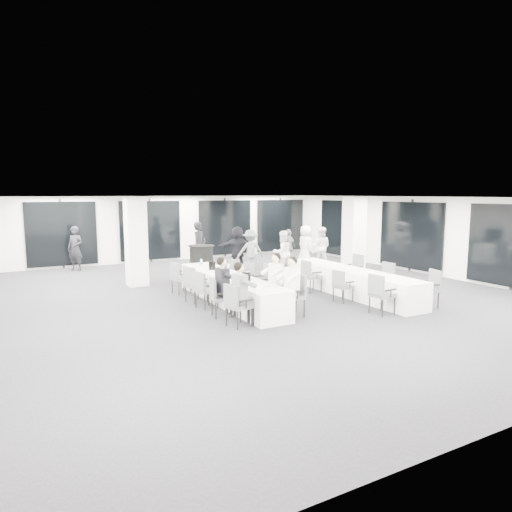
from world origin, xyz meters
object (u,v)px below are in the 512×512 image
at_px(chair_main_right_fourth, 246,277).
at_px(standing_guest_f, 237,245).
at_px(banquet_table_side, 352,282).
at_px(chair_main_right_second, 279,287).
at_px(chair_side_right_near, 430,286).
at_px(standing_guest_b, 282,249).
at_px(chair_side_left_mid, 341,284).
at_px(chair_side_right_far, 354,268).
at_px(chair_side_left_near, 380,292).
at_px(chair_main_right_far, 231,272).
at_px(chair_side_left_far, 310,274).
at_px(chair_main_left_second, 218,295).
at_px(cocktail_table, 202,263).
at_px(chair_main_left_near, 236,303).
at_px(chair_main_right_near, 296,292).
at_px(ice_bucket_far, 212,266).
at_px(chair_main_left_fourth, 194,282).
at_px(standing_guest_g, 75,246).
at_px(chair_main_left_far, 179,276).
at_px(chair_side_right_mid, 385,277).
at_px(ice_bucket_near, 246,277).
at_px(standing_guest_h, 321,244).
at_px(standing_guest_e, 305,243).
at_px(chair_main_left_mid, 204,288).
at_px(standing_guest_a, 199,243).
at_px(banquet_table_main, 230,289).
at_px(standing_guest_d, 289,245).

distance_m(chair_main_right_fourth, standing_guest_f, 4.72).
distance_m(banquet_table_side, chair_main_right_second, 2.71).
relative_size(chair_side_right_near, standing_guest_b, 0.54).
bearing_deg(chair_side_left_mid, chair_side_right_far, 121.81).
height_order(chair_side_left_near, standing_guest_f, standing_guest_f).
xyz_separation_m(chair_main_right_fourth, chair_main_right_far, (-0.00, 0.99, -0.02)).
bearing_deg(chair_side_left_mid, chair_side_left_far, 171.51).
bearing_deg(chair_main_right_fourth, chair_main_left_second, 122.88).
bearing_deg(chair_main_left_second, cocktail_table, 173.15).
relative_size(banquet_table_side, chair_side_left_far, 5.28).
height_order(chair_main_left_near, chair_main_right_near, chair_main_right_near).
relative_size(chair_main_left_near, ice_bucket_far, 4.22).
relative_size(cocktail_table, chair_main_left_fourth, 1.23).
relative_size(chair_side_left_far, standing_guest_g, 0.49).
relative_size(chair_main_left_far, chair_side_right_mid, 1.00).
height_order(chair_main_left_near, ice_bucket_near, ice_bucket_near).
distance_m(banquet_table_side, standing_guest_b, 3.97).
relative_size(chair_main_right_fourth, chair_side_right_mid, 0.99).
xyz_separation_m(chair_side_left_far, ice_bucket_far, (-2.72, 0.98, 0.32)).
bearing_deg(standing_guest_b, ice_bucket_near, 47.38).
distance_m(chair_side_left_near, chair_side_right_mid, 2.27).
bearing_deg(chair_main_right_second, chair_side_left_near, -130.35).
bearing_deg(banquet_table_side, chair_side_right_near, -68.14).
relative_size(standing_guest_f, standing_guest_h, 1.04).
height_order(chair_main_left_second, standing_guest_e, standing_guest_e).
relative_size(chair_main_left_second, chair_side_right_far, 0.91).
distance_m(chair_main_left_fourth, chair_side_right_far, 5.21).
bearing_deg(chair_main_left_second, ice_bucket_far, 170.24).
relative_size(standing_guest_h, ice_bucket_near, 6.94).
height_order(chair_main_left_mid, standing_guest_a, standing_guest_a).
distance_m(cocktail_table, standing_guest_f, 2.94).
xyz_separation_m(banquet_table_main, chair_main_right_second, (0.84, -1.17, 0.19)).
xyz_separation_m(chair_side_left_far, standing_guest_h, (3.15, 3.69, 0.36)).
distance_m(chair_side_left_mid, standing_guest_g, 10.45).
bearing_deg(banquet_table_side, chair_side_left_far, 132.43).
xyz_separation_m(chair_main_right_far, chair_side_left_near, (1.85, -4.47, 0.06)).
height_order(banquet_table_side, chair_main_right_fourth, chair_main_right_fourth).
relative_size(chair_main_left_mid, standing_guest_g, 0.50).
height_order(chair_side_right_near, standing_guest_f, standing_guest_f).
relative_size(chair_side_right_far, standing_guest_d, 0.60).
bearing_deg(chair_side_left_far, standing_guest_e, 146.43).
bearing_deg(standing_guest_e, chair_side_right_near, 167.42).
bearing_deg(banquet_table_side, standing_guest_a, 109.19).
bearing_deg(standing_guest_b, chair_side_left_near, 79.76).
bearing_deg(standing_guest_e, standing_guest_f, 73.21).
bearing_deg(chair_main_left_far, standing_guest_a, 139.23).
distance_m(chair_main_left_mid, chair_main_left_far, 1.93).
xyz_separation_m(chair_side_left_near, chair_side_right_far, (1.68, 2.89, 0.02)).
bearing_deg(standing_guest_h, chair_main_left_near, 87.00).
distance_m(chair_main_left_fourth, standing_guest_g, 7.26).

